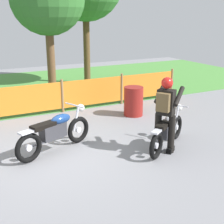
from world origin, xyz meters
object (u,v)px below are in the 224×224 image
Objects in this scene: oil_drum at (133,101)px; motorcycle_trailing at (168,130)px; rider_trailing at (166,111)px; motorcycle_lead at (55,132)px.

motorcycle_trailing is at bearing -102.81° from oil_drum.
oil_drum is (0.73, 2.57, -0.51)m from rider_trailing.
rider_trailing reaches higher than motorcycle_trailing.
oil_drum is (0.56, 2.46, 0.01)m from motorcycle_trailing.
motorcycle_trailing reaches higher than oil_drum.
rider_trailing is 1.92× the size of oil_drum.
motorcycle_lead is at bearing -152.82° from oil_drum.
rider_trailing is (-0.17, -0.11, 0.52)m from motorcycle_trailing.
motorcycle_trailing is 0.97× the size of rider_trailing.
motorcycle_lead is 2.53m from motorcycle_trailing.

